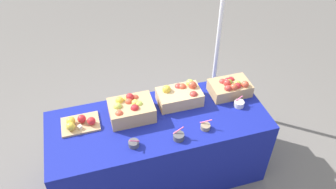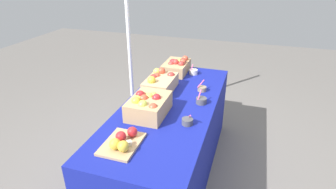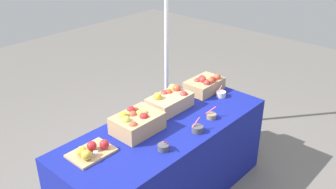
{
  "view_description": "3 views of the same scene",
  "coord_description": "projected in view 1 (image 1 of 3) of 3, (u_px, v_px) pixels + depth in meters",
  "views": [
    {
      "loc": [
        -0.49,
        -1.94,
        2.75
      ],
      "look_at": [
        0.07,
        -0.03,
        1.04
      ],
      "focal_mm": 35.17,
      "sensor_mm": 36.0,
      "label": 1
    },
    {
      "loc": [
        -1.97,
        -0.62,
        1.84
      ],
      "look_at": [
        0.03,
        0.02,
        0.82
      ],
      "focal_mm": 29.21,
      "sensor_mm": 36.0,
      "label": 2
    },
    {
      "loc": [
        -1.91,
        -1.76,
        2.32
      ],
      "look_at": [
        0.05,
        0.01,
        1.0
      ],
      "focal_mm": 39.73,
      "sensor_mm": 36.0,
      "label": 3
    }
  ],
  "objects": [
    {
      "name": "apple_crate_middle",
      "position": [
        180.0,
        95.0,
        2.95
      ],
      "size": [
        0.39,
        0.24,
        0.18
      ],
      "color": "tan",
      "rests_on": "table"
    },
    {
      "name": "apple_crate_right",
      "position": [
        131.0,
        109.0,
        2.8
      ],
      "size": [
        0.38,
        0.28,
        0.19
      ],
      "color": "tan",
      "rests_on": "table"
    },
    {
      "name": "sample_bowl_mid",
      "position": [
        205.0,
        127.0,
        2.73
      ],
      "size": [
        0.09,
        0.08,
        0.1
      ],
      "color": "gray",
      "rests_on": "table"
    },
    {
      "name": "sample_bowl_near",
      "position": [
        239.0,
        104.0,
        2.94
      ],
      "size": [
        0.09,
        0.09,
        0.1
      ],
      "color": "silver",
      "rests_on": "table"
    },
    {
      "name": "ground_plane",
      "position": [
        160.0,
        172.0,
        3.31
      ],
      "size": [
        10.0,
        10.0,
        0.0
      ],
      "primitive_type": "plane",
      "color": "slate"
    },
    {
      "name": "tent_pole",
      "position": [
        220.0,
        26.0,
        3.34
      ],
      "size": [
        0.04,
        0.04,
        2.19
      ],
      "primitive_type": "cylinder",
      "color": "white",
      "rests_on": "ground_plane"
    },
    {
      "name": "table",
      "position": [
        159.0,
        148.0,
        3.06
      ],
      "size": [
        1.9,
        0.76,
        0.74
      ],
      "primitive_type": "cube",
      "color": "navy",
      "rests_on": "ground_plane"
    },
    {
      "name": "apple_crate_left",
      "position": [
        230.0,
        87.0,
        3.04
      ],
      "size": [
        0.37,
        0.24,
        0.16
      ],
      "color": "tan",
      "rests_on": "table"
    },
    {
      "name": "sample_bowl_extra",
      "position": [
        179.0,
        136.0,
        2.64
      ],
      "size": [
        0.09,
        0.09,
        0.11
      ],
      "color": "#4C4C51",
      "rests_on": "table"
    },
    {
      "name": "sample_bowl_far",
      "position": [
        134.0,
        144.0,
        2.59
      ],
      "size": [
        0.09,
        0.09,
        0.1
      ],
      "color": "#4C4C51",
      "rests_on": "table"
    },
    {
      "name": "cutting_board_front",
      "position": [
        79.0,
        123.0,
        2.75
      ],
      "size": [
        0.32,
        0.23,
        0.09
      ],
      "color": "tan",
      "rests_on": "table"
    }
  ]
}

